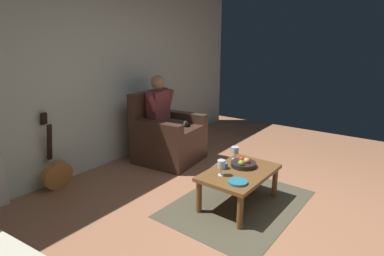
{
  "coord_description": "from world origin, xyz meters",
  "views": [
    {
      "loc": [
        2.68,
        0.78,
        1.73
      ],
      "look_at": [
        -0.36,
        -1.43,
        0.67
      ],
      "focal_mm": 28.77,
      "sensor_mm": 36.0,
      "label": 1
    }
  ],
  "objects": [
    {
      "name": "wine_glass_near",
      "position": [
        -0.34,
        -0.8,
        0.5
      ],
      "size": [
        0.09,
        0.09,
        0.16
      ],
      "color": "silver",
      "rests_on": "coffee_table"
    },
    {
      "name": "fruit_bowl",
      "position": [
        -0.21,
        -0.62,
        0.43
      ],
      "size": [
        0.28,
        0.28,
        0.11
      ],
      "color": "black",
      "rests_on": "coffee_table"
    },
    {
      "name": "ground_plane",
      "position": [
        0.0,
        0.0,
        0.0
      ],
      "size": [
        7.12,
        7.12,
        0.0
      ],
      "primitive_type": "plane",
      "color": "#AA7150"
    },
    {
      "name": "wine_glass_far",
      "position": [
        0.13,
        -0.7,
        0.51
      ],
      "size": [
        0.08,
        0.08,
        0.17
      ],
      "color": "silver",
      "rests_on": "coffee_table"
    },
    {
      "name": "rug",
      "position": [
        -0.08,
        -0.6,
        0.0
      ],
      "size": [
        1.64,
        1.23,
        0.01
      ],
      "primitive_type": "cube",
      "rotation": [
        0.0,
        0.0,
        -0.03
      ],
      "color": "#4E4936",
      "rests_on": "ground"
    },
    {
      "name": "armchair",
      "position": [
        -0.63,
        -2.08,
        0.35
      ],
      "size": [
        0.91,
        0.92,
        1.02
      ],
      "rotation": [
        0.0,
        0.0,
        0.11
      ],
      "color": "#452C22",
      "rests_on": "ground"
    },
    {
      "name": "person_seated",
      "position": [
        -0.63,
        -2.1,
        0.69
      ],
      "size": [
        0.63,
        0.6,
        1.27
      ],
      "rotation": [
        0.0,
        0.0,
        0.11
      ],
      "color": "brown",
      "rests_on": "ground"
    },
    {
      "name": "candle_jar",
      "position": [
        -0.04,
        -0.77,
        0.43
      ],
      "size": [
        0.1,
        0.1,
        0.06
      ],
      "primitive_type": "cylinder",
      "color": "#42618A",
      "rests_on": "coffee_table"
    },
    {
      "name": "guitar",
      "position": [
        0.88,
        -2.54,
        0.21
      ],
      "size": [
        0.36,
        0.25,
        0.94
      ],
      "color": "#B9793B",
      "rests_on": "ground"
    },
    {
      "name": "coffee_table",
      "position": [
        -0.08,
        -0.6,
        0.34
      ],
      "size": [
        0.92,
        0.61,
        0.39
      ],
      "rotation": [
        0.0,
        0.0,
        -0.03
      ],
      "color": "brown",
      "rests_on": "ground"
    },
    {
      "name": "decorative_dish",
      "position": [
        0.19,
        -0.47,
        0.41
      ],
      "size": [
        0.19,
        0.19,
        0.02
      ],
      "primitive_type": "cylinder",
      "color": "teal",
      "rests_on": "coffee_table"
    },
    {
      "name": "wall_back",
      "position": [
        0.0,
        -2.75,
        1.33
      ],
      "size": [
        6.33,
        0.06,
        2.65
      ],
      "primitive_type": "cube",
      "color": "silver",
      "rests_on": "ground"
    }
  ]
}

